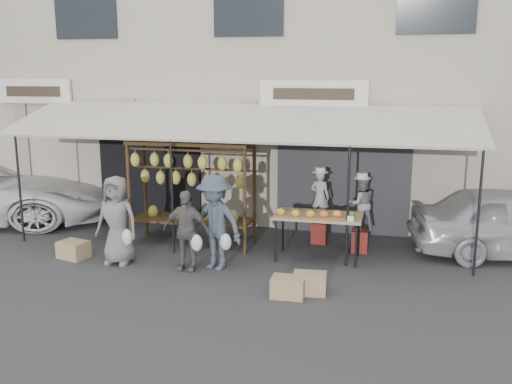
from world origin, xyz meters
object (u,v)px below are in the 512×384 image
vendor_left (320,197)px  crate_near_a (288,287)px  banana_rack (191,173)px  customer_mid (186,230)px  produce_table (318,217)px  customer_right (215,222)px  customer_left (117,220)px  crate_far (73,250)px  crate_near_b (310,283)px  vendor_right (361,204)px

vendor_left → crate_near_a: (-0.11, -3.13, -0.85)m
banana_rack → customer_mid: (0.42, -1.48, -0.81)m
produce_table → customer_mid: (-2.29, -1.16, -0.11)m
produce_table → customer_right: size_ratio=0.95×
banana_rack → customer_right: (0.93, -1.29, -0.67)m
customer_right → crate_near_a: (1.57, -1.03, -0.73)m
customer_left → crate_near_a: customer_left is taller
produce_table → banana_rack: bearing=173.3°
crate_far → vendor_left: bearing=25.1°
crate_near_b → vendor_left: bearing=94.3°
customer_left → customer_mid: customer_left is taller
customer_right → banana_rack: bearing=143.4°
vendor_right → crate_near_b: vendor_right is taller
vendor_left → crate_near_b: vendor_left is taller
customer_mid → crate_far: customer_mid is taller
vendor_right → customer_left: (-4.49, -1.82, -0.16)m
customer_left → customer_right: bearing=6.4°
produce_table → vendor_left: 1.14m
banana_rack → customer_left: size_ratio=1.52×
customer_left → customer_mid: size_ratio=1.13×
vendor_right → customer_left: 4.84m
customer_mid → crate_near_a: (2.08, -0.85, -0.60)m
customer_mid → vendor_right: bearing=31.0°
vendor_left → customer_right: bearing=63.8°
crate_near_a → customer_right: bearing=146.8°
banana_rack → crate_near_b: banana_rack is taller
produce_table → vendor_left: bearing=95.5°
produce_table → crate_near_b: size_ratio=3.08×
vendor_right → produce_table: bearing=22.4°
produce_table → crate_far: bearing=-167.5°
banana_rack → vendor_right: banana_rack is taller
banana_rack → crate_near_b: 3.77m
vendor_left → customer_left: size_ratio=0.66×
customer_mid → crate_near_a: customer_mid is taller
vendor_left → customer_left: 4.24m
crate_near_b → crate_far: 4.89m
customer_mid → crate_far: (-2.43, 0.11, -0.59)m
customer_left → produce_table: bearing=18.8°
produce_table → customer_right: (-1.79, -0.98, 0.02)m
banana_rack → produce_table: banana_rack is taller
customer_right → crate_near_b: bearing=-4.6°
crate_near_b → crate_far: size_ratio=0.99×
produce_table → vendor_left: vendor_left is taller
customer_mid → customer_right: (0.51, 0.18, 0.14)m
crate_far → customer_mid: bearing=-2.7°
crate_near_a → crate_far: 4.61m
crate_near_b → banana_rack: bearing=143.6°
vendor_right → crate_near_a: size_ratio=2.07×
customer_mid → crate_near_a: 2.32m
produce_table → customer_mid: customer_mid is taller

